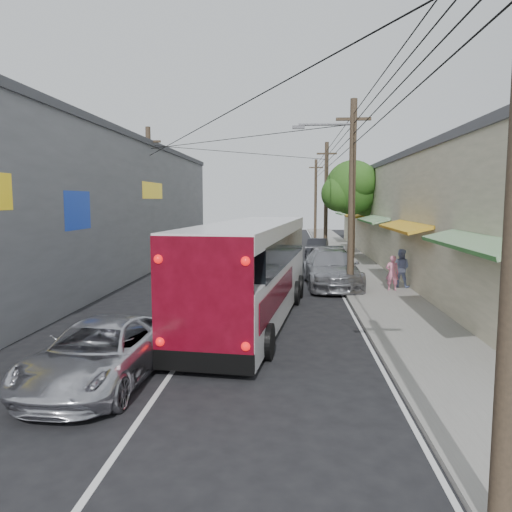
{
  "coord_description": "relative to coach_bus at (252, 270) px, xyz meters",
  "views": [
    {
      "loc": [
        2.72,
        -7.66,
        3.97
      ],
      "look_at": [
        1.53,
        9.35,
        2.06
      ],
      "focal_mm": 35.0,
      "sensor_mm": 36.0,
      "label": 1
    }
  ],
  "objects": [
    {
      "name": "street_tree",
      "position": [
        5.41,
        17.48,
        2.99
      ],
      "size": [
        4.4,
        4.0,
        6.6
      ],
      "color": "#3F2B19",
      "rests_on": "ground"
    },
    {
      "name": "building_left",
      "position": [
        -9.96,
        9.46,
        1.97
      ],
      "size": [
        7.2,
        36.0,
        7.25
      ],
      "color": "gray",
      "rests_on": "ground"
    },
    {
      "name": "coach_bus",
      "position": [
        0.0,
        0.0,
        0.0
      ],
      "size": [
        3.62,
        11.45,
        3.25
      ],
      "rotation": [
        0.0,
        0.0,
        -0.12
      ],
      "color": "silver",
      "rests_on": "ground"
    },
    {
      "name": "pedestrian_far",
      "position": [
        6.14,
        6.09,
        -0.71
      ],
      "size": [
        1.01,
        0.91,
        1.7
      ],
      "primitive_type": "imported",
      "rotation": [
        0.0,
        0.0,
        2.75
      ],
      "color": "#99A9DF",
      "rests_on": "sidewalk"
    },
    {
      "name": "parked_car_far",
      "position": [
        3.14,
        18.98,
        -1.05
      ],
      "size": [
        1.85,
        3.99,
        1.27
      ],
      "primitive_type": "imported",
      "rotation": [
        0.0,
        0.0,
        -0.14
      ],
      "color": "black",
      "rests_on": "ground"
    },
    {
      "name": "pedestrian_near",
      "position": [
        5.61,
        5.25,
        -0.81
      ],
      "size": [
        0.6,
        0.45,
        1.51
      ],
      "primitive_type": "imported",
      "rotation": [
        0.0,
        0.0,
        2.98
      ],
      "color": "pink",
      "rests_on": "sidewalk"
    },
    {
      "name": "sidewalk",
      "position": [
        5.04,
        11.47,
        -1.62
      ],
      "size": [
        3.0,
        80.0,
        0.12
      ],
      "primitive_type": "cube",
      "color": "slate",
      "rests_on": "ground"
    },
    {
      "name": "parked_car_mid",
      "position": [
        3.14,
        11.64,
        -0.97
      ],
      "size": [
        2.14,
        4.31,
        1.41
      ],
      "primitive_type": "imported",
      "rotation": [
        0.0,
        0.0,
        0.12
      ],
      "color": "#232328",
      "rests_on": "ground"
    },
    {
      "name": "building_right",
      "position": [
        9.53,
        13.47,
        1.47
      ],
      "size": [
        7.09,
        40.0,
        6.25
      ],
      "color": "beige",
      "rests_on": "ground"
    },
    {
      "name": "ground",
      "position": [
        -1.46,
        -8.53,
        -1.68
      ],
      "size": [
        120.0,
        120.0,
        0.0
      ],
      "primitive_type": "plane",
      "color": "black",
      "rests_on": "ground"
    },
    {
      "name": "utility_poles",
      "position": [
        1.66,
        11.79,
        2.45
      ],
      "size": [
        11.8,
        45.28,
        8.0
      ],
      "color": "#473828",
      "rests_on": "ground"
    },
    {
      "name": "parked_suv",
      "position": [
        3.14,
        6.74,
        -0.84
      ],
      "size": [
        2.65,
        5.93,
        1.69
      ],
      "primitive_type": "imported",
      "rotation": [
        0.0,
        0.0,
        0.05
      ],
      "color": "gray",
      "rests_on": "ground"
    },
    {
      "name": "jeepney",
      "position": [
        -2.86,
        -5.95,
        -1.01
      ],
      "size": [
        2.51,
        4.95,
        1.34
      ],
      "primitive_type": "imported",
      "rotation": [
        0.0,
        0.0,
        -0.06
      ],
      "color": "silver",
      "rests_on": "ground"
    }
  ]
}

